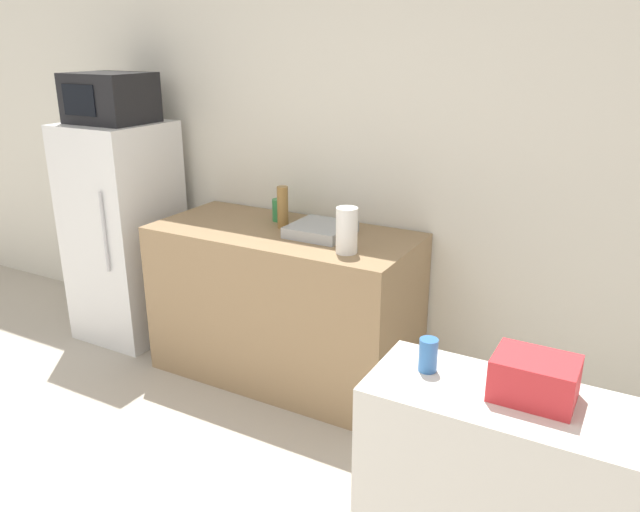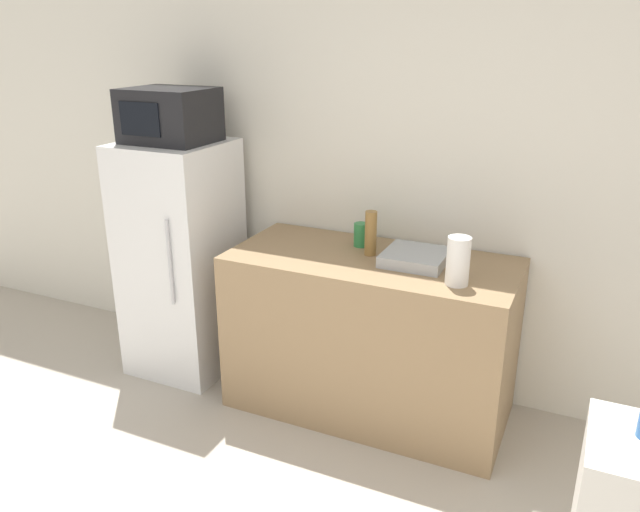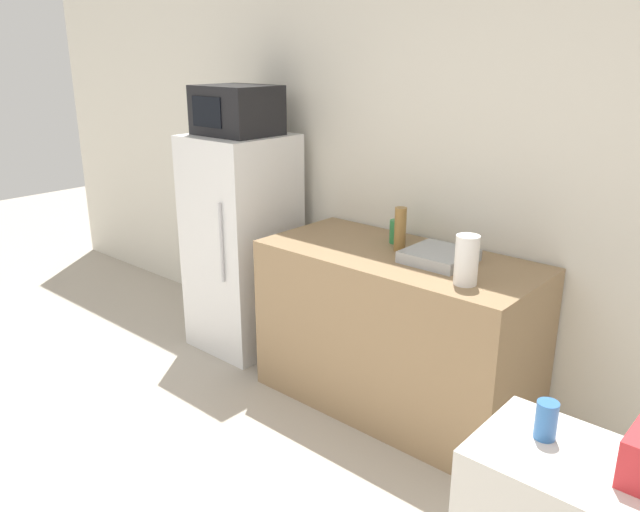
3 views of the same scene
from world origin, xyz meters
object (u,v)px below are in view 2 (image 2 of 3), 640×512
bottle_short (361,235)px  bottle_tall (371,233)px  microwave (170,115)px  paper_towel_roll (458,261)px  refrigerator (182,259)px

bottle_short → bottle_tall: bearing=-49.0°
microwave → paper_towel_roll: microwave is taller
microwave → bottle_short: microwave is taller
bottle_tall → bottle_short: (-0.10, 0.11, -0.06)m
bottle_tall → bottle_short: bearing=131.0°
bottle_short → microwave: bearing=-170.8°
microwave → bottle_tall: 1.35m
microwave → paper_towel_roll: bearing=-5.0°
bottle_tall → bottle_short: 0.16m
microwave → paper_towel_roll: size_ratio=2.04×
microwave → bottle_tall: size_ratio=1.99×
refrigerator → bottle_short: size_ratio=10.92×
microwave → bottle_short: 1.30m
bottle_short → paper_towel_roll: (0.62, -0.33, 0.05)m
microwave → bottle_tall: microwave is taller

